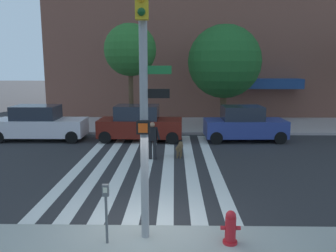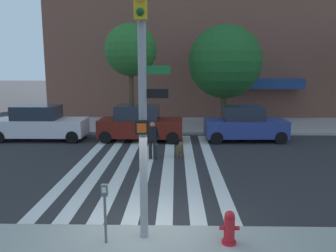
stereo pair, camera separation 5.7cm
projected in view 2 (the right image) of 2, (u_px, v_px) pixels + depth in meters
ground_plane at (159, 163)px, 14.44m from camera, size 160.00×160.00×0.00m
sidewalk_far at (165, 125)px, 23.30m from camera, size 80.00×6.00×0.15m
crosswalk_stripes at (147, 163)px, 14.45m from camera, size 5.85×11.43×0.01m
traffic_light_pole at (142, 90)px, 7.30m from camera, size 0.74×0.46×5.80m
fire_hydrant at (229, 228)px, 7.56m from camera, size 0.44×0.32×0.76m
parking_meter_curbside at (105, 205)px, 7.50m from camera, size 0.14×0.11×1.36m
parked_car_near_curb at (40, 124)px, 18.84m from camera, size 4.86×1.95×1.90m
parked_car_behind_first at (140, 124)px, 18.72m from camera, size 4.55×2.11×1.93m
parked_car_third_in_line at (245, 125)px, 18.59m from camera, size 4.37×2.03×1.90m
street_tree_nearest at (131, 50)px, 20.62m from camera, size 3.14×3.14×6.39m
street_tree_middle at (225, 62)px, 21.42m from camera, size 4.57×4.57×6.42m
pedestrian_dog_walker at (153, 138)px, 14.91m from camera, size 0.71×0.30×1.64m
dog_on_leash at (180, 147)px, 15.34m from camera, size 0.35×0.96×0.65m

